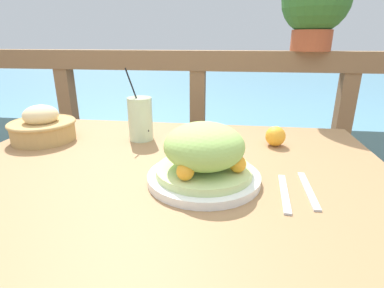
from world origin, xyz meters
The scene contains 10 objects.
patio_table centered at (0.00, 0.00, 0.69)m, with size 1.21×0.95×0.78m.
railing_fence centered at (0.00, 0.73, 0.73)m, with size 2.80×0.08×1.06m.
sea_backdrop centered at (0.00, 3.23, 0.28)m, with size 12.00×4.00×0.56m.
salad_plate centered at (0.11, -0.04, 0.84)m, with size 0.28×0.28×0.15m.
drink_glass centered at (-0.14, 0.25, 0.85)m, with size 0.09×0.08×0.24m.
bread_basket centered at (-0.47, 0.20, 0.83)m, with size 0.22×0.22×0.12m.
potted_plant centered at (0.50, 0.73, 1.25)m, with size 0.28×0.28×0.35m.
fork centered at (0.29, -0.08, 0.78)m, with size 0.03×0.18×0.00m.
knife centered at (0.35, -0.06, 0.78)m, with size 0.02×0.18×0.00m.
orange_near_basket centered at (0.31, 0.25, 0.81)m, with size 0.06×0.06×0.06m.
Camera 1 is at (0.17, -0.71, 1.11)m, focal length 28.00 mm.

